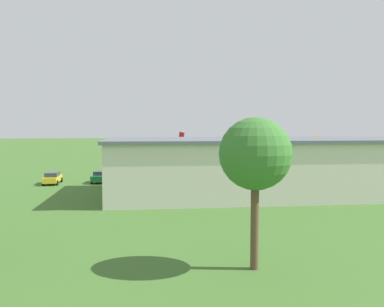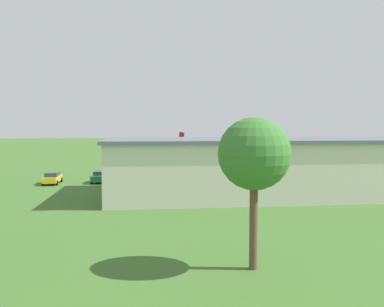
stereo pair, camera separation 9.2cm
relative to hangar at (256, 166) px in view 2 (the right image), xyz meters
name	(u,v)px [view 2 (the right image)]	position (x,y,z in m)	size (l,w,h in m)	color
ground_plane	(177,167)	(5.34, -32.02, -3.18)	(400.00, 400.00, 0.00)	#3D6628
hangar	(256,166)	(0.00, 0.00, 0.00)	(34.09, 16.95, 6.34)	beige
biplane	(169,143)	(6.83, -32.80, 1.31)	(7.80, 7.81, 4.06)	#B21E1E
car_green	(101,176)	(18.16, -12.32, -2.33)	(2.64, 4.80, 1.61)	#1E6B38
car_yellow	(52,178)	(24.54, -11.93, -2.35)	(2.07, 4.66, 1.58)	gold
person_crossing_taxiway	(311,172)	(-13.22, -13.61, -2.35)	(0.51, 0.51, 1.67)	orange
person_watching_takeoff	(130,176)	(14.21, -11.88, -2.37)	(0.42, 0.42, 1.63)	orange
person_beside_truck	(107,174)	(17.55, -15.88, -2.41)	(0.51, 0.51, 1.56)	beige
person_at_fence_line	(164,172)	(9.06, -16.28, -2.41)	(0.43, 0.43, 1.56)	#33723F
tree_near_perimeter_road	(254,155)	(7.62, 23.63, 3.01)	(3.89, 3.89, 8.20)	brown
windsock	(319,139)	(-22.39, -29.95, 2.08)	(1.44, 1.33, 5.98)	silver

